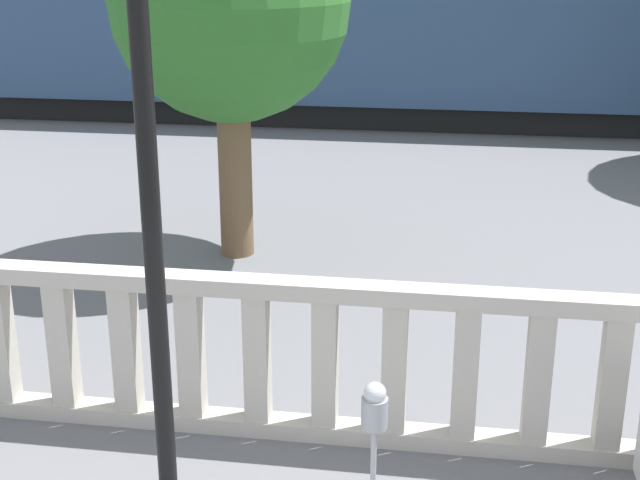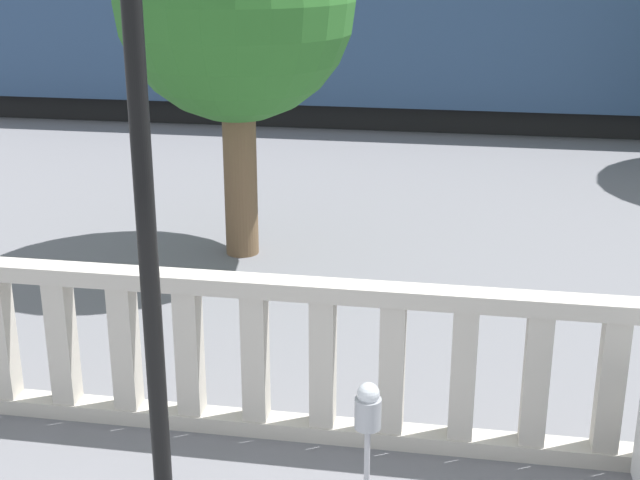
{
  "view_description": "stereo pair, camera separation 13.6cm",
  "coord_description": "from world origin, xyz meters",
  "views": [
    {
      "loc": [
        1.25,
        -3.18,
        4.04
      ],
      "look_at": [
        0.09,
        4.36,
        1.42
      ],
      "focal_mm": 50.0,
      "sensor_mm": 36.0,
      "label": 1
    },
    {
      "loc": [
        1.38,
        -3.16,
        4.04
      ],
      "look_at": [
        0.09,
        4.36,
        1.42
      ],
      "focal_mm": 50.0,
      "sensor_mm": 36.0,
      "label": 2
    }
  ],
  "objects": [
    {
      "name": "balustrade",
      "position": [
        -0.0,
        3.36,
        0.71
      ],
      "size": [
        13.82,
        0.24,
        1.41
      ],
      "color": "#BCB5A8",
      "rests_on": "ground"
    },
    {
      "name": "parking_meter",
      "position": [
        0.82,
        1.99,
        1.03
      ],
      "size": [
        0.18,
        0.18,
        1.28
      ],
      "color": "#99999E",
      "rests_on": "ground"
    },
    {
      "name": "train_near",
      "position": [
        2.52,
        16.94,
        1.78
      ],
      "size": [
        24.97,
        2.72,
        3.99
      ],
      "color": "black",
      "rests_on": "ground"
    },
    {
      "name": "train_far",
      "position": [
        3.33,
        23.06,
        2.0
      ],
      "size": [
        23.36,
        2.77,
        4.41
      ],
      "color": "black",
      "rests_on": "ground"
    },
    {
      "name": "tree_right",
      "position": [
        -1.54,
        7.74,
        3.25
      ],
      "size": [
        2.98,
        2.98,
        4.77
      ],
      "color": "brown",
      "rests_on": "ground"
    }
  ]
}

